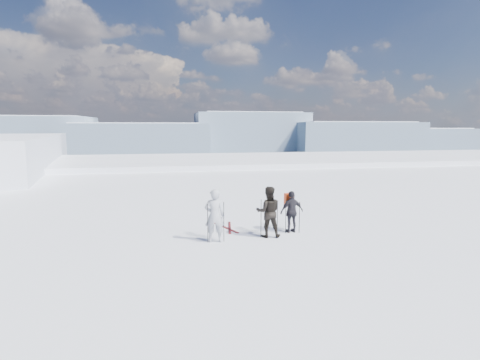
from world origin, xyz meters
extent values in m
plane|color=white|center=(0.00, 60.00, -17.50)|extent=(220.00, 208.01, 71.62)
cube|color=white|center=(0.00, 30.00, -6.50)|extent=(180.00, 16.00, 14.00)
plane|color=navy|center=(0.00, 290.00, -30.00)|extent=(820.00, 820.00, 0.00)
cube|color=slate|center=(-160.00, 470.00, -7.00)|extent=(130.00, 80.00, 46.00)
cube|color=white|center=(-160.00, 470.00, 13.00)|extent=(110.50, 70.00, 8.00)
cube|color=slate|center=(-40.00, 440.00, -11.00)|extent=(160.00, 80.00, 38.00)
cube|color=white|center=(-40.00, 440.00, 5.00)|extent=(136.00, 70.00, 8.00)
cube|color=slate|center=(100.00, 470.00, -4.00)|extent=(140.00, 80.00, 52.00)
cube|color=white|center=(100.00, 470.00, 19.00)|extent=(119.00, 70.00, 8.00)
cube|color=slate|center=(230.00, 440.00, -10.00)|extent=(160.00, 80.00, 40.00)
cube|color=white|center=(230.00, 440.00, 7.00)|extent=(136.00, 70.00, 8.00)
cube|color=slate|center=(350.00, 470.00, -14.00)|extent=(130.00, 80.00, 32.00)
cube|color=white|center=(350.00, 470.00, -1.00)|extent=(110.50, 70.00, 8.00)
cube|color=#2D2B28|center=(-22.00, 36.00, -9.00)|extent=(21.55, 17.87, 14.25)
cone|color=black|center=(-18.00, 32.00, -3.00)|extent=(5.60, 5.60, 10.00)
cone|color=black|center=(-19.00, 35.00, -3.00)|extent=(5.60, 5.60, 10.00)
cone|color=black|center=(-20.00, 30.00, -2.50)|extent=(6.16, 6.16, 11.00)
imported|color=#A0A3AE|center=(-3.35, 1.57, 0.90)|extent=(0.69, 0.48, 1.80)
imported|color=black|center=(-1.42, 1.82, 0.90)|extent=(0.98, 0.83, 1.80)
imported|color=black|center=(-0.43, 2.21, 0.77)|extent=(0.95, 0.51, 1.54)
cube|color=#F74617|center=(-0.46, 2.46, 1.77)|extent=(0.35, 0.23, 0.47)
cylinder|color=black|center=(-3.58, 1.53, 0.66)|extent=(0.02, 0.02, 1.32)
cylinder|color=black|center=(-3.03, 1.55, 0.68)|extent=(0.02, 0.02, 1.36)
cylinder|color=black|center=(-1.69, 1.79, 0.67)|extent=(0.02, 0.02, 1.35)
cylinder|color=black|center=(-1.11, 1.75, 0.66)|extent=(0.02, 0.02, 1.31)
cylinder|color=black|center=(-0.68, 2.13, 0.61)|extent=(0.02, 0.02, 1.22)
cylinder|color=black|center=(-0.17, 2.09, 0.58)|extent=(0.02, 0.02, 1.15)
cube|color=black|center=(-2.71, 3.20, 0.01)|extent=(0.74, 1.60, 0.03)
cube|color=black|center=(-2.57, 3.20, 0.01)|extent=(0.34, 1.69, 0.03)
camera|label=1|loc=(-4.78, -10.57, 3.83)|focal=28.00mm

